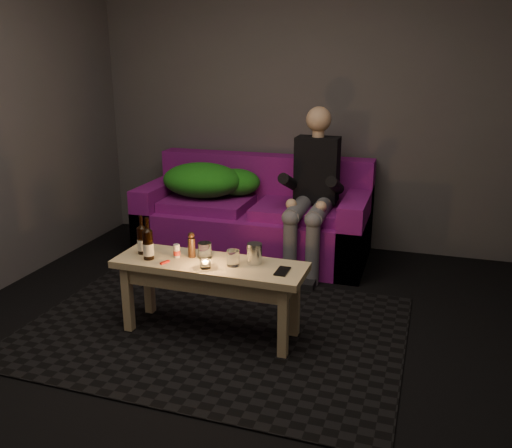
{
  "coord_description": "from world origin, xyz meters",
  "views": [
    {
      "loc": [
        1.0,
        -2.59,
        1.7
      ],
      "look_at": [
        -0.18,
        1.19,
        0.48
      ],
      "focal_mm": 38.0,
      "sensor_mm": 36.0,
      "label": 1
    }
  ],
  "objects_px": {
    "beer_bottle_a": "(142,240)",
    "sofa": "(256,220)",
    "coffee_table": "(210,275)",
    "steel_cup": "(254,253)",
    "person": "(313,187)",
    "beer_bottle_b": "(148,244)"
  },
  "relations": [
    {
      "from": "person",
      "to": "coffee_table",
      "type": "relative_size",
      "value": 1.09
    },
    {
      "from": "person",
      "to": "beer_bottle_a",
      "type": "xyz_separation_m",
      "value": [
        -0.83,
        -1.34,
        -0.1
      ]
    },
    {
      "from": "sofa",
      "to": "beer_bottle_b",
      "type": "relative_size",
      "value": 7.34
    },
    {
      "from": "sofa",
      "to": "person",
      "type": "bearing_deg",
      "value": -16.65
    },
    {
      "from": "coffee_table",
      "to": "steel_cup",
      "type": "distance_m",
      "value": 0.32
    },
    {
      "from": "coffee_table",
      "to": "beer_bottle_a",
      "type": "xyz_separation_m",
      "value": [
        -0.47,
        0.01,
        0.18
      ]
    },
    {
      "from": "person",
      "to": "beer_bottle_b",
      "type": "bearing_deg",
      "value": -117.69
    },
    {
      "from": "steel_cup",
      "to": "beer_bottle_a",
      "type": "bearing_deg",
      "value": -176.11
    },
    {
      "from": "steel_cup",
      "to": "sofa",
      "type": "bearing_deg",
      "value": 107.06
    },
    {
      "from": "beer_bottle_a",
      "to": "sofa",
      "type": "bearing_deg",
      "value": 79.04
    },
    {
      "from": "person",
      "to": "beer_bottle_a",
      "type": "bearing_deg",
      "value": -121.69
    },
    {
      "from": "beer_bottle_a",
      "to": "steel_cup",
      "type": "height_order",
      "value": "beer_bottle_a"
    },
    {
      "from": "sofa",
      "to": "steel_cup",
      "type": "xyz_separation_m",
      "value": [
        0.45,
        -1.45,
        0.25
      ]
    },
    {
      "from": "sofa",
      "to": "coffee_table",
      "type": "distance_m",
      "value": 1.53
    },
    {
      "from": "coffee_table",
      "to": "beer_bottle_b",
      "type": "xyz_separation_m",
      "value": [
        -0.38,
        -0.06,
        0.19
      ]
    },
    {
      "from": "person",
      "to": "beer_bottle_b",
      "type": "distance_m",
      "value": 1.6
    },
    {
      "from": "beer_bottle_a",
      "to": "steel_cup",
      "type": "relative_size",
      "value": 2.0
    },
    {
      "from": "coffee_table",
      "to": "beer_bottle_b",
      "type": "bearing_deg",
      "value": -170.39
    },
    {
      "from": "sofa",
      "to": "steel_cup",
      "type": "height_order",
      "value": "sofa"
    },
    {
      "from": "steel_cup",
      "to": "person",
      "type": "bearing_deg",
      "value": 85.95
    },
    {
      "from": "person",
      "to": "steel_cup",
      "type": "distance_m",
      "value": 1.3
    },
    {
      "from": "sofa",
      "to": "person",
      "type": "relative_size",
      "value": 1.5
    }
  ]
}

